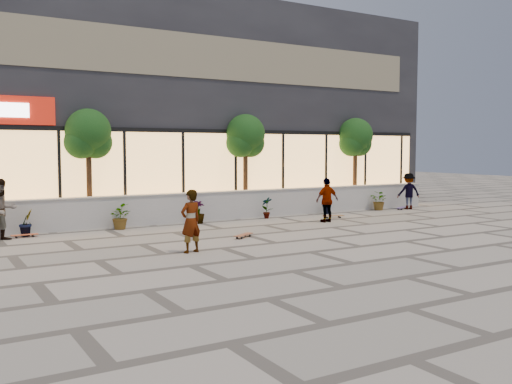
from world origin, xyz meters
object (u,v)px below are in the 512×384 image
tree_midwest (88,137)px  tree_mideast (245,138)px  skater_right_far (409,191)px  tree_east (355,140)px  skater_center (191,221)px  skateboard_center (243,235)px  skateboard_right_far (402,208)px  skater_right_near (327,200)px  skateboard_left (25,235)px  skateboard_right_near (333,216)px  skater_left (2,210)px

tree_midwest → tree_mideast: bearing=0.0°
skater_right_far → tree_east: bearing=-25.3°
skater_center → skateboard_center: 2.79m
skater_center → tree_midwest: bearing=-94.9°
skateboard_center → skateboard_right_far: size_ratio=1.03×
skater_center → skater_right_near: skater_center is taller
skateboard_left → skateboard_right_near: size_ratio=0.87×
tree_mideast → tree_east: 5.50m
tree_east → skater_right_near: tree_east is taller
skateboard_right_near → skateboard_right_far: 4.54m
tree_midwest → skater_right_far: 13.40m
skateboard_right_near → tree_midwest: bearing=179.9°
skater_right_near → tree_midwest: bearing=-23.0°
skateboard_right_near → skateboard_left: bearing=-168.9°
tree_mideast → skater_right_near: size_ratio=2.51×
skater_right_far → skateboard_left: bearing=19.1°
tree_midwest → tree_east: (11.50, 0.00, 0.00)m
skater_left → tree_mideast: bearing=-8.7°
skater_right_far → skateboard_center: (-9.92, -3.20, -0.69)m
skateboard_left → skateboard_right_near: bearing=-5.8°
skater_center → skateboard_right_far: 12.86m
skater_center → skateboard_left: size_ratio=2.12×
skateboard_right_near → skateboard_right_far: bearing=27.9°
tree_mideast → skater_right_near: 4.20m
skater_left → skateboard_right_far: (15.74, 0.33, -0.80)m
tree_mideast → tree_east: bearing=0.0°
skater_left → tree_midwest: bearing=11.8°
tree_midwest → skater_center: bearing=-81.8°
skateboard_left → tree_east: bearing=5.4°
skater_center → skater_right_far: bearing=-172.4°
tree_mideast → skater_right_far: (7.12, -1.60, -2.21)m
skateboard_right_far → tree_mideast: bearing=139.2°
skateboard_center → skateboard_right_far: (9.63, 3.31, -0.00)m
tree_mideast → skater_right_far: bearing=-12.7°
tree_east → skater_left: size_ratio=2.23×
skateboard_center → skater_right_near: bearing=-12.4°
skater_left → skateboard_left: size_ratio=2.34×
skater_right_near → skateboard_right_near: 1.43m
tree_midwest → skateboard_right_near: bearing=-16.2°
skateboard_left → skateboard_right_far: size_ratio=0.94×
skater_right_near → skateboard_center: bearing=20.6°
skater_center → skateboard_center: bearing=-161.5°
tree_midwest → skater_center: size_ratio=2.47×
skater_center → skateboard_right_far: size_ratio=1.99×
tree_east → skater_center: (-10.61, -6.22, -2.19)m
tree_mideast → skateboard_right_far: bearing=-12.4°
skateboard_center → skater_left: bearing=121.6°
tree_east → tree_mideast: bearing=180.0°
skateboard_left → skateboard_center: bearing=-31.9°
tree_midwest → skateboard_right_near: 9.20m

